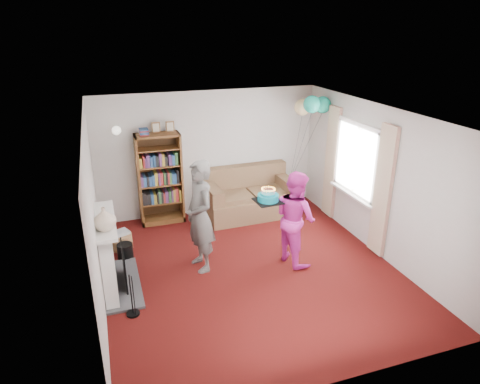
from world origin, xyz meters
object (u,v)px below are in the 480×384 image
object	(u,v)px
bookcase	(160,179)
birthday_cake	(268,198)
person_magenta	(295,218)
sofa	(248,197)
person_striped	(200,216)

from	to	relation	value
bookcase	birthday_cake	world-z (taller)	bookcase
bookcase	person_magenta	distance (m)	2.91
sofa	birthday_cake	distance (m)	2.12
sofa	birthday_cake	world-z (taller)	birthday_cake
person_striped	bookcase	bearing A→B (deg)	179.77
person_magenta	birthday_cake	xyz separation A→B (m)	(-0.44, 0.10, 0.37)
sofa	person_magenta	distance (m)	2.08
person_striped	birthday_cake	distance (m)	1.10
sofa	bookcase	bearing A→B (deg)	170.97
bookcase	person_striped	xyz separation A→B (m)	(0.32, -1.98, 0.03)
sofa	person_striped	bearing A→B (deg)	-130.83
bookcase	person_magenta	bearing A→B (deg)	-51.02
bookcase	person_striped	world-z (taller)	bookcase
bookcase	person_magenta	size ratio (longest dim) A/B	1.28
sofa	person_magenta	size ratio (longest dim) A/B	1.17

